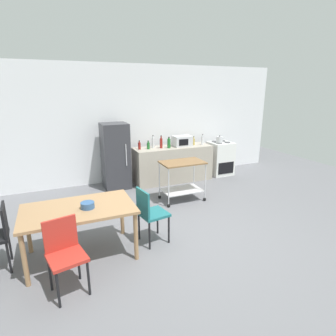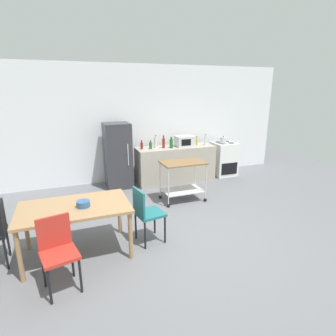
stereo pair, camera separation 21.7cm
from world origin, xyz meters
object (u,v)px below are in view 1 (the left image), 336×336
Objects in this scene: bottle_soda at (161,143)px; kettle at (219,140)px; chair_teal at (150,212)px; kitchen_cart at (182,174)px; bottle_soy_sauce at (139,146)px; dining_table at (79,213)px; stove_oven at (220,158)px; bottle_vinegar at (148,146)px; microwave at (182,141)px; fruit_bowl at (88,205)px; bottle_sparkling_water at (194,142)px; bottle_olive_oil at (202,140)px; bottle_hot_sauce at (169,143)px; bottle_sesame_oil at (153,142)px; refrigerator at (115,156)px; chair_red at (65,251)px.

kettle is (1.66, -0.05, -0.03)m from bottle_soda.
kitchen_cart is at bearing -51.46° from chair_teal.
kettle is at bearing -3.09° from bottle_soy_sauce.
chair_teal reaches higher than dining_table.
bottle_vinegar reaches higher than stove_oven.
microwave is at bearing -0.00° from bottle_vinegar.
bottle_soy_sauce is at bearing 59.13° from fruit_bowl.
microwave is 2.02× the size of bottle_sparkling_water.
bottle_soy_sauce is 0.78× the size of bottle_olive_oil.
stove_oven is 1.01× the size of kitchen_cart.
kettle is at bearing -0.39° from bottle_olive_oil.
bottle_vinegar is at bearing 170.04° from bottle_hot_sauce.
bottle_hot_sauce is (2.42, 2.44, 0.35)m from dining_table.
chair_teal is at bearing -129.60° from bottle_sparkling_water.
bottle_soda is 1.30× the size of kettle.
bottle_olive_oil is (1.14, -0.05, -0.01)m from bottle_soda.
microwave reaches higher than kettle.
kettle is (0.53, -0.00, -0.02)m from bottle_olive_oil.
bottle_soy_sauce is (-2.32, 0.02, 0.54)m from stove_oven.
bottle_sesame_oil is at bearing 171.89° from microwave.
bottle_vinegar is 0.66× the size of bottle_soda.
bottle_olive_oil is at bearing -6.76° from microwave.
kettle is at bearing -58.46° from chair_teal.
fruit_bowl is at bearing -136.14° from microwave.
refrigerator is 5.65× the size of bottle_hot_sauce.
refrigerator is 7.57× the size of bottle_vinegar.
bottle_soy_sauce is at bearing 112.15° from kitchen_cart.
fruit_bowl is (0.12, -0.07, 0.12)m from dining_table.
fruit_bowl is (-1.00, -2.71, 0.02)m from refrigerator.
refrigerator reaches higher than dining_table.
bottle_sparkling_water is 4.01m from fruit_bowl.
bottle_vinegar is (0.89, 2.58, 0.47)m from chair_teal.
stove_oven reaches higher than dining_table.
chair_teal is at bearing -132.00° from kitchen_cart.
bottle_hot_sauce is at bearing -8.74° from refrigerator.
kitchen_cart is at bearing 32.86° from fruit_bowl.
bottle_olive_oil reaches higher than stove_oven.
kitchen_cart reaches higher than dining_table.
dining_table is 1.03m from chair_teal.
fruit_bowl is at bearing -132.49° from bottle_hot_sauce.
bottle_vinegar is 3.16m from fruit_bowl.
chair_red is at bearing -141.69° from kitchen_cart.
dining_table is at bearing -147.53° from stove_oven.
chair_red is at bearing -139.23° from bottle_olive_oil.
bottle_vinegar reaches higher than chair_red.
refrigerator reaches higher than bottle_sesame_oil.
bottle_sesame_oil reaches higher than stove_oven.
bottle_olive_oil is (3.38, 2.46, 0.35)m from dining_table.
bottle_sesame_oil is (0.17, 0.11, 0.05)m from bottle_vinegar.
bottle_sesame_oil is 1.28× the size of kettle.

